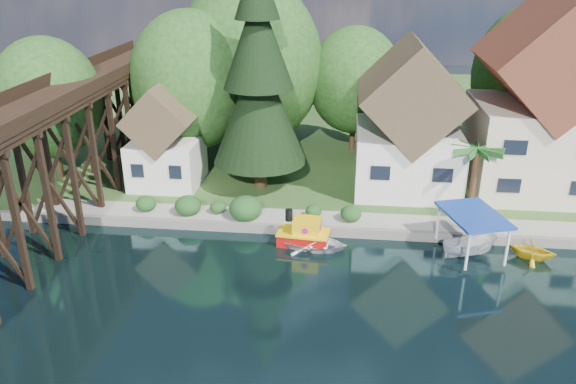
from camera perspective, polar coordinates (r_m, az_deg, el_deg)
name	(u,v)px	position (r m, az deg, el deg)	size (l,w,h in m)	color
ground	(291,305)	(29.79, 0.34, -11.42)	(140.00, 140.00, 0.00)	black
bank	(324,121)	(60.78, 3.65, 7.20)	(140.00, 52.00, 0.50)	#284A1D
seawall	(366,233)	(36.44, 7.93, -4.18)	(60.00, 0.40, 0.62)	slate
promenade	(396,223)	(37.64, 10.95, -3.09)	(50.00, 2.60, 0.06)	gray
trestle_bridge	(34,163)	(36.73, -24.43, 2.69)	(4.12, 44.18, 9.30)	black
house_left	(409,127)	(42.32, 12.16, 6.49)	(7.64, 8.64, 11.02)	silver
house_center	(537,111)	(44.34, 23.97, 7.48)	(8.65, 9.18, 13.89)	beige
shed	(165,142)	(43.19, -12.34, 4.99)	(5.09, 5.40, 7.85)	silver
bg_trees	(330,81)	(46.68, 4.33, 11.20)	(49.90, 13.30, 10.57)	#382314
shrubs	(237,206)	(37.80, -5.16, -1.44)	(15.76, 2.47, 1.70)	#1B4418
conifer	(259,79)	(40.39, -3.00, 11.35)	(6.89, 6.89, 16.95)	#382314
palm_tree	(477,152)	(39.25, 18.68, 3.84)	(3.52, 3.52, 4.85)	#382314
tugboat	(304,234)	(35.18, 1.66, -4.28)	(3.37, 2.07, 2.33)	#AA0E0B
boat_white_a	(316,242)	(34.86, 2.88, -5.13)	(2.76, 3.86, 0.80)	white
boat_canopy	(470,238)	(35.34, 18.04, -4.46)	(4.17, 5.06, 2.80)	silver
boat_yellow	(533,248)	(36.57, 23.61, -5.27)	(2.27, 2.63, 1.38)	yellow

